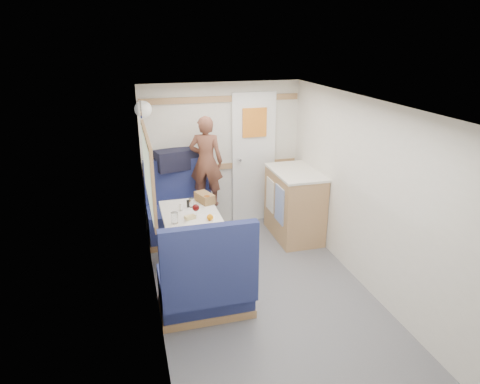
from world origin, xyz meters
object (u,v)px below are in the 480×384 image
object	(u,v)px
bench_far	(182,217)
wine_glass	(196,208)
dome_light	(143,109)
duffel_bag	(176,159)
pepper_grinder	(188,204)
person	(206,161)
tumbler_right	(192,203)
galley_counter	(294,204)
bench_near	(206,287)
orange_fruit	(210,217)
tray	(200,222)
beer_glass	(207,201)
cheese_block	(190,217)
dinette_table	(191,226)
salt_grinder	(181,207)
tumbler_left	(174,218)
bread_loaf	(205,198)

from	to	relation	value
bench_far	wine_glass	bearing A→B (deg)	-88.13
dome_light	duffel_bag	world-z (taller)	dome_light
bench_far	pepper_grinder	xyz separation A→B (m)	(0.00, -0.68, 0.46)
bench_far	person	distance (m)	0.82
tumbler_right	bench_far	bearing A→B (deg)	93.56
dome_light	person	bearing A→B (deg)	2.39
galley_counter	duffel_bag	world-z (taller)	duffel_bag
bench_near	orange_fruit	world-z (taller)	bench_near
tray	beer_glass	xyz separation A→B (m)	(0.17, 0.49, 0.05)
cheese_block	beer_glass	distance (m)	0.47
duffel_bag	beer_glass	bearing A→B (deg)	-90.59
bench_near	galley_counter	bearing A→B (deg)	43.94
beer_glass	cheese_block	bearing A→B (deg)	-123.80
dinette_table	bench_near	xyz separation A→B (m)	(-0.00, -0.86, -0.27)
bench_far	salt_grinder	bearing A→B (deg)	-96.76
galley_counter	dinette_table	bearing A→B (deg)	-159.46
bench_far	tumbler_left	world-z (taller)	bench_far
galley_counter	bench_near	bearing A→B (deg)	-136.06
bread_loaf	bench_near	bearing A→B (deg)	-100.57
cheese_block	salt_grinder	xyz separation A→B (m)	(-0.06, 0.30, 0.01)
duffel_bag	beer_glass	size ratio (longest dim) A/B	4.92
person	tumbler_left	world-z (taller)	person
dinette_table	cheese_block	bearing A→B (deg)	-99.87
salt_grinder	tray	bearing A→B (deg)	-70.40
orange_fruit	cheese_block	xyz separation A→B (m)	(-0.20, 0.09, -0.01)
pepper_grinder	galley_counter	bearing A→B (deg)	14.12
orange_fruit	cheese_block	world-z (taller)	orange_fruit
bench_far	bread_loaf	xyz separation A→B (m)	(0.21, -0.58, 0.47)
tumbler_left	salt_grinder	distance (m)	0.34
dinette_table	tumbler_left	bearing A→B (deg)	-132.53
galley_counter	bread_loaf	size ratio (longest dim) A/B	3.50
tumbler_left	orange_fruit	bearing A→B (deg)	-10.06
cheese_block	beer_glass	size ratio (longest dim) A/B	1.00
tumbler_left	bread_loaf	bearing A→B (deg)	50.53
duffel_bag	pepper_grinder	distance (m)	0.98
orange_fruit	tumbler_right	bearing A→B (deg)	104.52
cheese_block	tumbler_left	world-z (taller)	tumbler_left
person	tray	world-z (taller)	person
duffel_bag	tumbler_right	bearing A→B (deg)	-101.59
cheese_block	tumbler_right	world-z (taller)	tumbler_right
galley_counter	salt_grinder	xyz separation A→B (m)	(-1.56, -0.45, 0.30)
dinette_table	bench_near	world-z (taller)	bench_near
duffel_bag	tumbler_left	bearing A→B (deg)	-112.75
orange_fruit	cheese_block	distance (m)	0.22
tumbler_right	person	bearing A→B (deg)	65.99
salt_grinder	bench_far	bearing A→B (deg)	83.24
person	orange_fruit	distance (m)	1.21
wine_glass	tumbler_right	bearing A→B (deg)	88.58
bench_far	dome_light	size ratio (longest dim) A/B	5.25
bench_far	tray	world-z (taller)	bench_far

